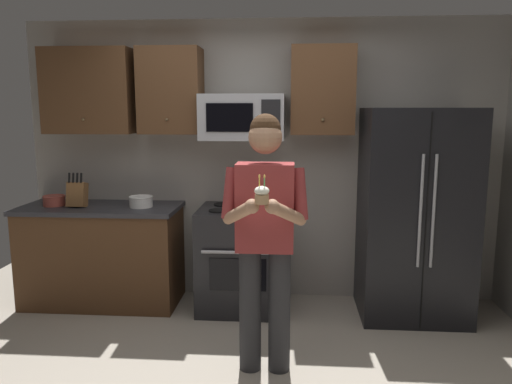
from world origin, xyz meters
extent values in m
cube|color=gray|center=(0.00, 1.75, 1.30)|extent=(4.40, 0.10, 2.60)
cube|color=black|center=(-0.15, 1.36, 0.46)|extent=(0.76, 0.66, 0.92)
cube|color=black|center=(-0.15, 1.02, 0.42)|extent=(0.48, 0.01, 0.28)
cylinder|color=#99999E|center=(-0.15, 1.00, 0.62)|extent=(0.60, 0.03, 0.03)
cylinder|color=black|center=(-0.33, 1.22, 0.93)|extent=(0.18, 0.18, 0.01)
cylinder|color=black|center=(0.03, 1.22, 0.93)|extent=(0.18, 0.18, 0.01)
cylinder|color=black|center=(-0.33, 1.50, 0.93)|extent=(0.18, 0.18, 0.01)
cylinder|color=black|center=(0.03, 1.50, 0.93)|extent=(0.18, 0.18, 0.01)
cube|color=#9EA0A5|center=(-0.15, 1.48, 1.72)|extent=(0.74, 0.40, 0.40)
cube|color=black|center=(-0.24, 1.28, 1.72)|extent=(0.40, 0.01, 0.24)
cube|color=black|center=(0.11, 1.28, 1.72)|extent=(0.16, 0.01, 0.30)
cube|color=black|center=(1.35, 1.32, 0.90)|extent=(0.90, 0.72, 1.80)
cylinder|color=gray|center=(1.30, 0.94, 1.00)|extent=(0.02, 0.02, 0.90)
cylinder|color=gray|center=(1.40, 0.94, 1.00)|extent=(0.02, 0.02, 0.90)
cube|color=black|center=(1.35, 0.95, 0.90)|extent=(0.01, 0.01, 1.74)
cube|color=#4C301C|center=(-1.55, 1.53, 1.95)|extent=(0.80, 0.34, 0.76)
sphere|color=brown|center=(-1.55, 1.35, 1.70)|extent=(0.03, 0.03, 0.03)
cube|color=#4C301C|center=(-0.80, 1.53, 1.95)|extent=(0.55, 0.34, 0.76)
sphere|color=brown|center=(-0.80, 1.35, 1.70)|extent=(0.03, 0.03, 0.03)
cube|color=#4C301C|center=(0.55, 1.53, 1.95)|extent=(0.55, 0.34, 0.76)
sphere|color=brown|center=(0.55, 1.35, 1.70)|extent=(0.03, 0.03, 0.03)
cube|color=#4C301C|center=(-1.45, 1.38, 0.44)|extent=(1.40, 0.62, 0.88)
cube|color=#2D2D33|center=(-1.45, 1.38, 0.90)|extent=(1.44, 0.66, 0.04)
cube|color=brown|center=(-1.64, 1.33, 1.03)|extent=(0.16, 0.15, 0.24)
cylinder|color=black|center=(-1.69, 1.31, 1.19)|extent=(0.02, 0.04, 0.09)
cylinder|color=black|center=(-1.65, 1.31, 1.19)|extent=(0.02, 0.04, 0.09)
cylinder|color=black|center=(-1.62, 1.31, 1.19)|extent=(0.02, 0.04, 0.09)
cylinder|color=black|center=(-1.58, 1.31, 1.19)|extent=(0.02, 0.04, 0.09)
cylinder|color=white|center=(-1.06, 1.36, 0.97)|extent=(0.20, 0.20, 0.09)
torus|color=white|center=(-1.06, 1.36, 1.01)|extent=(0.21, 0.21, 0.01)
cylinder|color=#B24C3F|center=(-1.87, 1.36, 0.96)|extent=(0.19, 0.19, 0.09)
torus|color=#B24C3F|center=(-1.87, 1.36, 1.01)|extent=(0.20, 0.20, 0.01)
cylinder|color=#262628|center=(0.02, 0.28, 0.43)|extent=(0.15, 0.15, 0.86)
cylinder|color=#262628|center=(0.22, 0.28, 0.43)|extent=(0.15, 0.15, 0.86)
cube|color=maroon|center=(0.12, 0.28, 1.15)|extent=(0.38, 0.22, 0.58)
sphere|color=#A37556|center=(0.12, 0.28, 1.61)|extent=(0.22, 0.22, 0.22)
sphere|color=#382314|center=(0.12, 0.29, 1.66)|extent=(0.20, 0.20, 0.20)
cylinder|color=maroon|center=(-0.11, 0.25, 1.25)|extent=(0.15, 0.18, 0.35)
cylinder|color=#A37556|center=(-0.03, 0.09, 1.15)|extent=(0.26, 0.33, 0.21)
sphere|color=#A37556|center=(0.06, -0.04, 1.22)|extent=(0.09, 0.09, 0.09)
cylinder|color=maroon|center=(0.34, 0.25, 1.25)|extent=(0.15, 0.18, 0.35)
cylinder|color=#A37556|center=(0.27, 0.09, 1.15)|extent=(0.26, 0.33, 0.21)
sphere|color=#A37556|center=(0.18, -0.04, 1.22)|extent=(0.09, 0.09, 0.09)
cylinder|color=#A87F56|center=(0.12, -0.06, 1.26)|extent=(0.08, 0.08, 0.06)
ellipsoid|color=white|center=(0.12, -0.06, 1.31)|extent=(0.09, 0.09, 0.06)
cylinder|color=#4CBF66|center=(0.13, -0.06, 1.36)|extent=(0.01, 0.01, 0.06)
ellipsoid|color=#FFD159|center=(0.13, -0.06, 1.40)|extent=(0.01, 0.01, 0.02)
cylinder|color=#F2D84C|center=(0.11, -0.06, 1.36)|extent=(0.01, 0.01, 0.06)
ellipsoid|color=#FFD159|center=(0.11, -0.06, 1.40)|extent=(0.01, 0.01, 0.02)
camera|label=1|loc=(0.30, -2.92, 1.78)|focal=34.65mm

